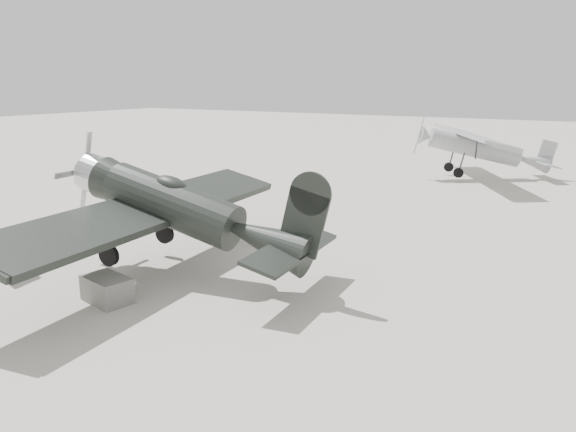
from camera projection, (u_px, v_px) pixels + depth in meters
name	position (u px, v px, depth m)	size (l,w,h in m)	color
ground	(231.00, 296.00, 15.65)	(160.00, 160.00, 0.00)	#B0AA9C
lowwing_monoplane	(184.00, 210.00, 16.90)	(8.61, 12.05, 3.88)	black
highwing_monoplane	(480.00, 145.00, 33.96)	(9.01, 11.11, 3.32)	#9C9FA1
equipment_block	(107.00, 289.00, 15.22)	(1.40, 0.87, 0.70)	slate
sign_board	(14.00, 249.00, 17.06)	(0.27, 1.02, 1.48)	#333333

